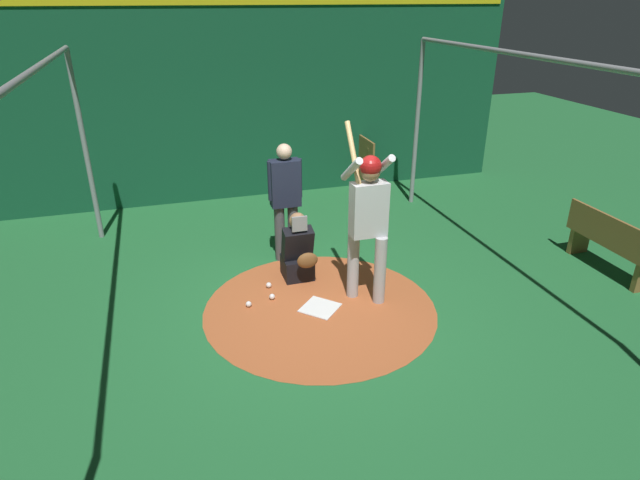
# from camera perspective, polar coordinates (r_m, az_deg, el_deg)

# --- Properties ---
(ground_plane) EXTENTS (26.17, 26.17, 0.00)m
(ground_plane) POSITION_cam_1_polar(r_m,az_deg,el_deg) (6.72, -0.00, -7.38)
(ground_plane) COLOR #216633
(dirt_circle) EXTENTS (2.91, 2.91, 0.01)m
(dirt_circle) POSITION_cam_1_polar(r_m,az_deg,el_deg) (6.71, -0.00, -7.35)
(dirt_circle) COLOR #AD562D
(dirt_circle) RESTS_ON ground
(home_plate) EXTENTS (0.59, 0.59, 0.01)m
(home_plate) POSITION_cam_1_polar(r_m,az_deg,el_deg) (6.71, -0.00, -7.29)
(home_plate) COLOR white
(home_plate) RESTS_ON dirt_circle
(batter) EXTENTS (0.68, 0.49, 2.22)m
(batter) POSITION_cam_1_polar(r_m,az_deg,el_deg) (6.44, 5.18, 2.79)
(batter) COLOR #B3B3B7
(batter) RESTS_ON ground
(catcher) EXTENTS (0.58, 0.40, 0.98)m
(catcher) POSITION_cam_1_polar(r_m,az_deg,el_deg) (7.22, -2.36, -1.42)
(catcher) COLOR black
(catcher) RESTS_ON ground
(umpire) EXTENTS (0.22, 0.49, 1.74)m
(umpire) POSITION_cam_1_polar(r_m,az_deg,el_deg) (7.57, -3.74, 4.70)
(umpire) COLOR #4C4C51
(umpire) RESTS_ON ground
(back_wall) EXTENTS (0.22, 10.17, 3.68)m
(back_wall) POSITION_cam_1_polar(r_m,az_deg,el_deg) (10.17, -7.58, 14.84)
(back_wall) COLOR #145133
(back_wall) RESTS_ON ground
(cage_frame) EXTENTS (6.34, 5.62, 2.94)m
(cage_frame) POSITION_cam_1_polar(r_m,az_deg,el_deg) (5.87, -0.00, 10.35)
(cage_frame) COLOR gray
(cage_frame) RESTS_ON ground
(bat_rack) EXTENTS (1.18, 0.18, 1.05)m
(bat_rack) POSITION_cam_1_polar(r_m,az_deg,el_deg) (10.82, 4.63, 8.17)
(bat_rack) COLOR olive
(bat_rack) RESTS_ON ground
(bench) EXTENTS (1.45, 0.36, 0.85)m
(bench) POSITION_cam_1_polar(r_m,az_deg,el_deg) (8.44, 28.74, -0.27)
(bench) COLOR olive
(bench) RESTS_ON ground
(baseball_0) EXTENTS (0.07, 0.07, 0.07)m
(baseball_0) POSITION_cam_1_polar(r_m,az_deg,el_deg) (6.91, -5.17, -6.08)
(baseball_0) COLOR white
(baseball_0) RESTS_ON dirt_circle
(baseball_1) EXTENTS (0.07, 0.07, 0.07)m
(baseball_1) POSITION_cam_1_polar(r_m,az_deg,el_deg) (6.78, -7.68, -6.84)
(baseball_1) COLOR white
(baseball_1) RESTS_ON dirt_circle
(baseball_2) EXTENTS (0.07, 0.07, 0.07)m
(baseball_2) POSITION_cam_1_polar(r_m,az_deg,el_deg) (7.17, -5.53, -4.84)
(baseball_2) COLOR white
(baseball_2) RESTS_ON dirt_circle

